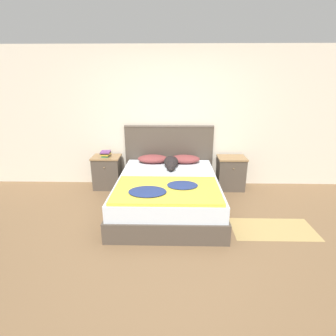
{
  "coord_description": "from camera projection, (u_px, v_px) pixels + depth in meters",
  "views": [
    {
      "loc": [
        0.04,
        -2.79,
        1.95
      ],
      "look_at": [
        -0.04,
        1.21,
        0.61
      ],
      "focal_mm": 28.0,
      "sensor_mm": 36.0,
      "label": 1
    }
  ],
  "objects": [
    {
      "name": "wall_back",
      "position": [
        171.0,
        119.0,
        4.88
      ],
      "size": [
        9.0,
        0.06,
        2.55
      ],
      "color": "beige",
      "rests_on": "ground_plane"
    },
    {
      "name": "nightstand_left",
      "position": [
        107.0,
        172.0,
        4.93
      ],
      "size": [
        0.51,
        0.41,
        0.62
      ],
      "color": "#4C4238",
      "rests_on": "ground_plane"
    },
    {
      "name": "pillow_left",
      "position": [
        153.0,
        159.0,
        4.81
      ],
      "size": [
        0.56,
        0.33,
        0.15
      ],
      "color": "brown",
      "rests_on": "bed"
    },
    {
      "name": "rug",
      "position": [
        273.0,
        229.0,
        3.61
      ],
      "size": [
        1.12,
        0.58,
        0.0
      ],
      "color": "tan",
      "rests_on": "ground_plane"
    },
    {
      "name": "quilt",
      "position": [
        166.0,
        190.0,
        3.57
      ],
      "size": [
        1.44,
        0.95,
        0.08
      ],
      "color": "yellow",
      "rests_on": "bed"
    },
    {
      "name": "headboard",
      "position": [
        169.0,
        154.0,
        5.02
      ],
      "size": [
        1.67,
        0.06,
        1.16
      ],
      "color": "#4C4238",
      "rests_on": "ground_plane"
    },
    {
      "name": "pillow_right",
      "position": [
        185.0,
        159.0,
        4.8
      ],
      "size": [
        0.56,
        0.33,
        0.15
      ],
      "color": "brown",
      "rests_on": "bed"
    },
    {
      "name": "book_stack",
      "position": [
        106.0,
        154.0,
        4.81
      ],
      "size": [
        0.18,
        0.22,
        0.1
      ],
      "color": "#337547",
      "rests_on": "nightstand_left"
    },
    {
      "name": "bed",
      "position": [
        168.0,
        194.0,
        4.14
      ],
      "size": [
        1.59,
        2.05,
        0.51
      ],
      "color": "#4C4238",
      "rests_on": "ground_plane"
    },
    {
      "name": "nightstand_right",
      "position": [
        231.0,
        173.0,
        4.89
      ],
      "size": [
        0.51,
        0.41,
        0.62
      ],
      "color": "#4C4238",
      "rests_on": "ground_plane"
    },
    {
      "name": "ground_plane",
      "position": [
        169.0,
        245.0,
        3.26
      ],
      "size": [
        16.0,
        16.0,
        0.0
      ],
      "primitive_type": "plane",
      "color": "brown"
    },
    {
      "name": "dog",
      "position": [
        171.0,
        163.0,
        4.56
      ],
      "size": [
        0.25,
        0.64,
        0.18
      ],
      "color": "black",
      "rests_on": "bed"
    }
  ]
}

